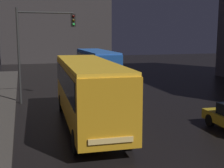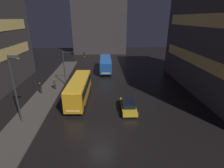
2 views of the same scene
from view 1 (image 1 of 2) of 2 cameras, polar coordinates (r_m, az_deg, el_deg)
The scene contains 3 objects.
bus_near at distance 16.01m, azimuth -4.42°, elevation -0.52°, with size 2.88×10.22×3.39m.
bus_far at distance 32.14m, azimuth -2.78°, elevation 4.03°, with size 2.63×9.82×3.07m.
traffic_light_main at distance 22.02m, azimuth -13.26°, elevation 8.06°, with size 3.98×0.35×6.49m.
Camera 1 is at (-6.48, -6.60, 4.78)m, focal length 50.00 mm.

